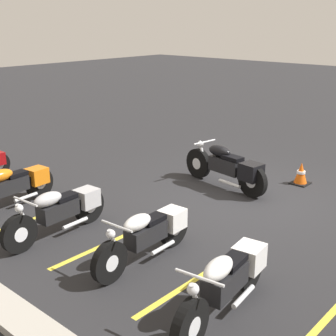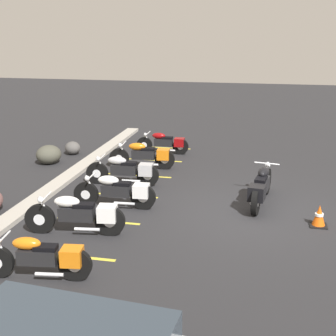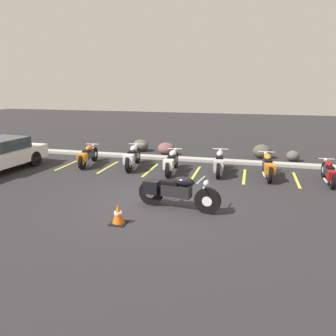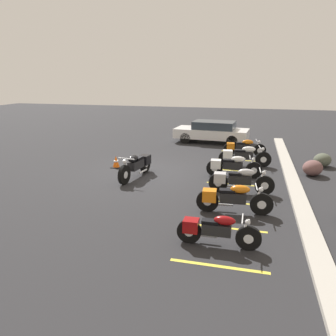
% 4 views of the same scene
% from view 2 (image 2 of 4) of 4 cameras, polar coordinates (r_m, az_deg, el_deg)
% --- Properties ---
extents(ground, '(60.00, 60.00, 0.00)m').
position_cam_2_polar(ground, '(12.08, 10.12, -5.39)').
color(ground, '#262628').
extents(motorcycle_black_featured, '(2.41, 0.78, 0.95)m').
position_cam_2_polar(motorcycle_black_featured, '(12.47, 11.29, -2.25)').
color(motorcycle_black_featured, black).
rests_on(motorcycle_black_featured, ground).
extents(parked_bike_0, '(0.65, 2.10, 0.83)m').
position_cam_2_polar(parked_bike_0, '(9.04, -15.21, -10.47)').
color(parked_bike_0, black).
rests_on(parked_bike_0, ground).
extents(parked_bike_1, '(0.70, 2.29, 0.90)m').
position_cam_2_polar(parked_bike_1, '(10.70, -10.73, -5.58)').
color(parked_bike_1, black).
rests_on(parked_bike_1, ground).
extents(parked_bike_2, '(0.61, 2.18, 0.86)m').
position_cam_2_polar(parked_bike_2, '(12.13, -6.06, -2.82)').
color(parked_bike_2, black).
rests_on(parked_bike_2, ground).
extents(parked_bike_3, '(0.62, 2.20, 0.87)m').
position_cam_2_polar(parked_bike_3, '(13.88, -5.16, -0.26)').
color(parked_bike_3, black).
rests_on(parked_bike_3, ground).
extents(parked_bike_4, '(0.62, 2.20, 0.87)m').
position_cam_2_polar(parked_bike_4, '(15.51, -2.81, 1.59)').
color(parked_bike_4, black).
rests_on(parked_bike_4, ground).
extents(parked_bike_5, '(0.55, 1.97, 0.78)m').
position_cam_2_polar(parked_bike_5, '(17.41, -0.37, 3.10)').
color(parked_bike_5, black).
rests_on(parked_bike_5, ground).
extents(concrete_curb, '(18.00, 0.50, 0.12)m').
position_cam_2_polar(concrete_curb, '(13.42, -14.97, -3.16)').
color(concrete_curb, '#A8A399').
rests_on(concrete_curb, ground).
extents(landscape_rock_0, '(0.81, 0.81, 0.48)m').
position_cam_2_polar(landscape_rock_0, '(17.68, -11.55, 2.41)').
color(landscape_rock_0, '#4F4D4B').
rests_on(landscape_rock_0, ground).
extents(landscape_rock_1, '(1.16, 1.14, 0.65)m').
position_cam_2_polar(landscape_rock_1, '(16.60, -14.34, 1.60)').
color(landscape_rock_1, '#48473C').
rests_on(landscape_rock_1, ground).
extents(traffic_cone, '(0.40, 0.40, 0.52)m').
position_cam_2_polar(traffic_cone, '(11.59, 17.94, -5.62)').
color(traffic_cone, black).
rests_on(traffic_cone, ground).
extents(stall_line_0, '(0.10, 2.10, 0.00)m').
position_cam_2_polar(stall_line_0, '(8.53, -17.50, -15.77)').
color(stall_line_0, gold).
rests_on(stall_line_0, ground).
extents(stall_line_1, '(0.10, 2.10, 0.00)m').
position_cam_2_polar(stall_line_1, '(9.97, -12.26, -10.40)').
color(stall_line_1, gold).
rests_on(stall_line_1, ground).
extents(stall_line_2, '(0.10, 2.10, 0.00)m').
position_cam_2_polar(stall_line_2, '(11.53, -8.51, -6.37)').
color(stall_line_2, gold).
rests_on(stall_line_2, ground).
extents(stall_line_3, '(0.10, 2.10, 0.00)m').
position_cam_2_polar(stall_line_3, '(13.18, -5.72, -3.30)').
color(stall_line_3, gold).
rests_on(stall_line_3, ground).
extents(stall_line_4, '(0.10, 2.10, 0.00)m').
position_cam_2_polar(stall_line_4, '(14.87, -3.56, -0.92)').
color(stall_line_4, gold).
rests_on(stall_line_4, ground).
extents(stall_line_5, '(0.10, 2.10, 0.00)m').
position_cam_2_polar(stall_line_5, '(16.60, -1.86, 0.97)').
color(stall_line_5, gold).
rests_on(stall_line_5, ground).
extents(stall_line_6, '(0.10, 2.10, 0.00)m').
position_cam_2_polar(stall_line_6, '(18.36, -0.47, 2.50)').
color(stall_line_6, gold).
rests_on(stall_line_6, ground).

